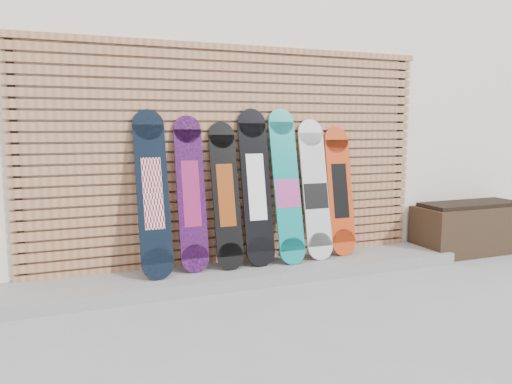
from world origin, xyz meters
The scene contains 12 objects.
ground centered at (0.00, 0.00, 0.00)m, with size 80.00×80.00×0.00m, color #949496.
building centered at (0.50, 3.50, 1.80)m, with size 12.00×5.00×3.60m, color white.
concrete_step centered at (-0.15, 0.68, 0.06)m, with size 4.60×0.70×0.12m, color gray.
slat_wall centered at (-0.15, 0.97, 1.21)m, with size 4.26×0.08×2.29m.
planter_box centered at (2.69, 0.68, 0.30)m, with size 1.35×0.56×0.61m.
snowboard_0 centered at (-1.04, 0.75, 0.89)m, with size 0.29×0.40×1.54m.
snowboard_1 centered at (-0.67, 0.80, 0.86)m, with size 0.27×0.30×1.48m.
snowboard_2 centered at (-0.32, 0.77, 0.83)m, with size 0.27×0.34×1.43m.
snowboard_3 centered at (-0.01, 0.78, 0.90)m, with size 0.30×0.33×1.56m.
snowboard_4 centered at (0.32, 0.75, 0.89)m, with size 0.28×0.39×1.56m.
snowboard_5 centered at (0.66, 0.77, 0.83)m, with size 0.29×0.34×1.45m.
snowboard_6 centered at (0.98, 0.81, 0.81)m, with size 0.29×0.28×1.38m.
Camera 1 is at (-1.82, -3.80, 1.49)m, focal length 35.00 mm.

